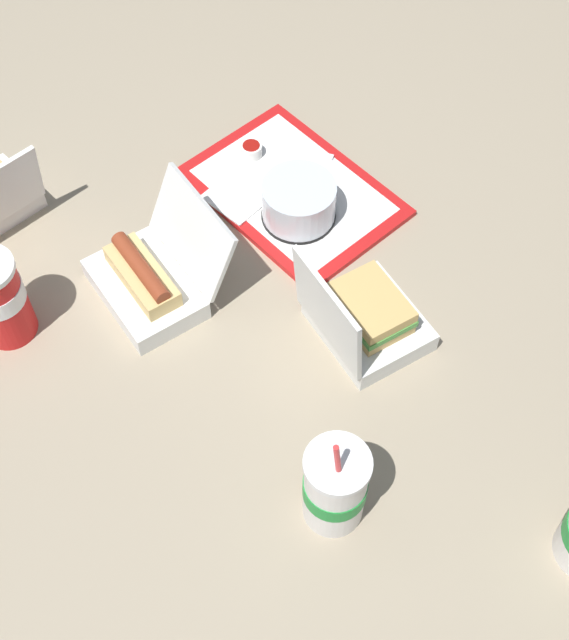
{
  "coord_description": "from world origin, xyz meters",
  "views": [
    {
      "loc": [
        0.7,
        -0.34,
        1.23
      ],
      "look_at": [
        0.01,
        0.04,
        0.05
      ],
      "focal_mm": 50.0,
      "sensor_mm": 36.0,
      "label": 1
    }
  ],
  "objects_px": {
    "cake_container": "(299,203)",
    "clamshell_hotdog_left": "(150,278)",
    "food_tray": "(293,192)",
    "soda_cup_left": "(335,487)",
    "ketchup_cup": "(251,150)",
    "clamshell_sandwich_center": "(365,318)",
    "plastic_fork": "(305,151)"
  },
  "relations": [
    {
      "from": "clamshell_hotdog_left",
      "to": "clamshell_sandwich_center",
      "type": "distance_m",
      "value": 0.36
    },
    {
      "from": "clamshell_sandwich_center",
      "to": "soda_cup_left",
      "type": "xyz_separation_m",
      "value": [
        0.24,
        -0.2,
        0.04
      ]
    },
    {
      "from": "cake_container",
      "to": "soda_cup_left",
      "type": "height_order",
      "value": "soda_cup_left"
    },
    {
      "from": "soda_cup_left",
      "to": "cake_container",
      "type": "bearing_deg",
      "value": 155.85
    },
    {
      "from": "clamshell_hotdog_left",
      "to": "clamshell_sandwich_center",
      "type": "relative_size",
      "value": 1.15
    },
    {
      "from": "food_tray",
      "to": "cake_container",
      "type": "xyz_separation_m",
      "value": [
        0.06,
        -0.02,
        0.04
      ]
    },
    {
      "from": "clamshell_hotdog_left",
      "to": "soda_cup_left",
      "type": "xyz_separation_m",
      "value": [
        0.48,
        0.07,
        0.04
      ]
    },
    {
      "from": "ketchup_cup",
      "to": "clamshell_sandwich_center",
      "type": "bearing_deg",
      "value": -2.69
    },
    {
      "from": "food_tray",
      "to": "soda_cup_left",
      "type": "bearing_deg",
      "value": -23.74
    },
    {
      "from": "clamshell_hotdog_left",
      "to": "soda_cup_left",
      "type": "bearing_deg",
      "value": 8.25
    },
    {
      "from": "clamshell_sandwich_center",
      "to": "cake_container",
      "type": "bearing_deg",
      "value": 174.68
    },
    {
      "from": "clamshell_sandwich_center",
      "to": "ketchup_cup",
      "type": "bearing_deg",
      "value": 177.31
    },
    {
      "from": "ketchup_cup",
      "to": "clamshell_hotdog_left",
      "type": "bearing_deg",
      "value": -56.48
    },
    {
      "from": "clamshell_sandwich_center",
      "to": "food_tray",
      "type": "bearing_deg",
      "value": 171.78
    },
    {
      "from": "cake_container",
      "to": "ketchup_cup",
      "type": "relative_size",
      "value": 3.31
    },
    {
      "from": "cake_container",
      "to": "soda_cup_left",
      "type": "bearing_deg",
      "value": -24.15
    },
    {
      "from": "clamshell_hotdog_left",
      "to": "clamshell_sandwich_center",
      "type": "xyz_separation_m",
      "value": [
        0.24,
        0.27,
        0.0
      ]
    },
    {
      "from": "food_tray",
      "to": "clamshell_hotdog_left",
      "type": "xyz_separation_m",
      "value": [
        0.08,
        -0.31,
        0.03
      ]
    },
    {
      "from": "plastic_fork",
      "to": "clamshell_hotdog_left",
      "type": "xyz_separation_m",
      "value": [
        0.15,
        -0.38,
        0.02
      ]
    },
    {
      "from": "plastic_fork",
      "to": "clamshell_sandwich_center",
      "type": "bearing_deg",
      "value": -59.61
    },
    {
      "from": "cake_container",
      "to": "soda_cup_left",
      "type": "xyz_separation_m",
      "value": [
        0.5,
        -0.22,
        0.03
      ]
    },
    {
      "from": "cake_container",
      "to": "clamshell_hotdog_left",
      "type": "height_order",
      "value": "clamshell_hotdog_left"
    },
    {
      "from": "clamshell_sandwich_center",
      "to": "clamshell_hotdog_left",
      "type": "bearing_deg",
      "value": -131.91
    },
    {
      "from": "soda_cup_left",
      "to": "clamshell_sandwich_center",
      "type": "bearing_deg",
      "value": 140.11
    },
    {
      "from": "plastic_fork",
      "to": "clamshell_sandwich_center",
      "type": "xyz_separation_m",
      "value": [
        0.39,
        -0.11,
        0.03
      ]
    },
    {
      "from": "ketchup_cup",
      "to": "cake_container",
      "type": "bearing_deg",
      "value": 1.28
    },
    {
      "from": "cake_container",
      "to": "plastic_fork",
      "type": "xyz_separation_m",
      "value": [
        -0.13,
        0.09,
        -0.03
      ]
    },
    {
      "from": "cake_container",
      "to": "clamshell_hotdog_left",
      "type": "distance_m",
      "value": 0.29
    },
    {
      "from": "food_tray",
      "to": "clamshell_sandwich_center",
      "type": "bearing_deg",
      "value": -8.22
    },
    {
      "from": "food_tray",
      "to": "soda_cup_left",
      "type": "xyz_separation_m",
      "value": [
        0.56,
        -0.24,
        0.08
      ]
    },
    {
      "from": "food_tray",
      "to": "plastic_fork",
      "type": "bearing_deg",
      "value": 137.48
    },
    {
      "from": "ketchup_cup",
      "to": "plastic_fork",
      "type": "bearing_deg",
      "value": 64.74
    }
  ]
}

